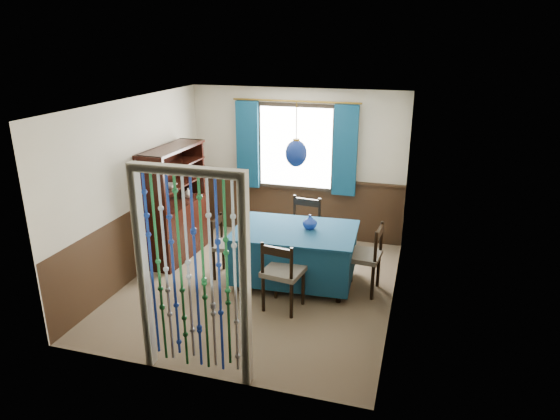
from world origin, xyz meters
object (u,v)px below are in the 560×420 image
(chair_left, at_px, (227,245))
(chair_far, at_px, (303,229))
(vase_table, at_px, (310,222))
(chair_right, at_px, (365,256))
(chair_near, at_px, (282,273))
(vase_sideboard, at_px, (188,192))
(pendant_lamp, at_px, (296,153))
(bowl_shelf, at_px, (169,186))
(dining_table, at_px, (295,252))
(sideboard, at_px, (176,219))

(chair_left, bearing_deg, chair_far, 130.69)
(vase_table, bearing_deg, chair_right, -4.30)
(chair_near, relative_size, vase_sideboard, 5.76)
(chair_far, distance_m, pendant_lamp, 1.53)
(vase_sideboard, bearing_deg, pendant_lamp, -19.94)
(chair_near, height_order, bowl_shelf, bowl_shelf)
(chair_near, xyz_separation_m, chair_left, (-1.01, 0.67, -0.02))
(dining_table, bearing_deg, vase_sideboard, 156.91)
(chair_near, bearing_deg, vase_sideboard, 152.58)
(pendant_lamp, xyz_separation_m, vase_table, (0.18, 0.08, -0.96))
(dining_table, distance_m, chair_left, 0.98)
(dining_table, xyz_separation_m, chair_far, (-0.08, 0.75, 0.06))
(chair_near, bearing_deg, dining_table, 101.39)
(vase_table, distance_m, vase_sideboard, 2.21)
(dining_table, relative_size, pendant_lamp, 2.07)
(dining_table, xyz_separation_m, vase_sideboard, (-1.94, 0.70, 0.49))
(chair_left, xyz_separation_m, pendant_lamp, (0.97, 0.07, 1.38))
(pendant_lamp, bearing_deg, bowl_shelf, 175.89)
(chair_near, distance_m, chair_right, 1.20)
(vase_sideboard, bearing_deg, dining_table, -19.94)
(chair_right, distance_m, bowl_shelf, 2.98)
(dining_table, height_order, sideboard, sideboard)
(chair_near, distance_m, pendant_lamp, 1.54)
(dining_table, bearing_deg, vase_table, 21.98)
(chair_near, height_order, vase_sideboard, vase_sideboard)
(sideboard, bearing_deg, chair_near, -26.34)
(chair_right, bearing_deg, vase_table, 90.67)
(chair_near, height_order, sideboard, sideboard)
(pendant_lamp, height_order, vase_sideboard, pendant_lamp)
(chair_near, distance_m, chair_left, 1.21)
(sideboard, xyz_separation_m, vase_table, (2.18, -0.29, 0.29))
(chair_left, distance_m, vase_sideboard, 1.32)
(chair_far, relative_size, chair_right, 1.02)
(chair_left, height_order, sideboard, sideboard)
(vase_table, relative_size, bowl_shelf, 0.81)
(chair_near, bearing_deg, chair_far, 103.12)
(chair_far, relative_size, bowl_shelf, 4.21)
(chair_near, relative_size, bowl_shelf, 4.06)
(bowl_shelf, bearing_deg, chair_left, -12.16)
(chair_far, relative_size, chair_left, 1.09)
(chair_right, bearing_deg, bowl_shelf, 92.73)
(chair_right, relative_size, vase_sideboard, 5.86)
(chair_far, height_order, pendant_lamp, pendant_lamp)
(chair_left, bearing_deg, bowl_shelf, -103.88)
(sideboard, distance_m, bowl_shelf, 0.66)
(pendant_lamp, height_order, bowl_shelf, pendant_lamp)
(chair_far, bearing_deg, vase_table, 117.78)
(sideboard, relative_size, vase_table, 9.27)
(chair_near, height_order, pendant_lamp, pendant_lamp)
(dining_table, height_order, chair_right, chair_right)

